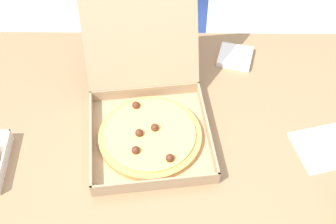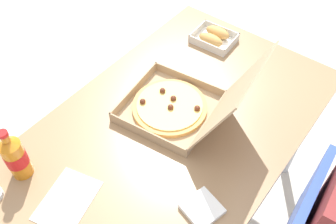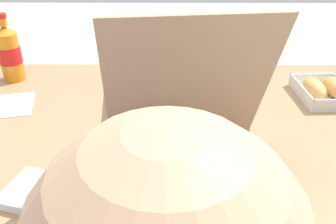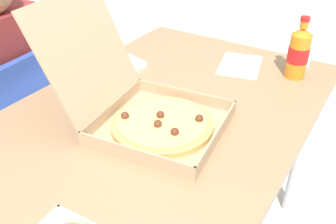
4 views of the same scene
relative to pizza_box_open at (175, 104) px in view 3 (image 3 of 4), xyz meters
name	(u,v)px [view 3 (image 3 of 4)]	position (x,y,z in m)	size (l,w,h in m)	color
dining_table	(156,147)	(0.05, 0.02, -0.13)	(1.36, 0.85, 0.75)	#997551
pizza_box_open	(175,104)	(0.00, 0.00, 0.00)	(0.40, 0.52, 0.36)	tan
bread_side_box	(324,90)	(-0.46, -0.14, -0.02)	(0.16, 0.20, 0.06)	white
cola_bottle	(9,53)	(0.55, -0.27, 0.05)	(0.07, 0.07, 0.22)	orange
napkin_pile	(35,192)	(0.28, 0.30, -0.04)	(0.11, 0.11, 0.02)	white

